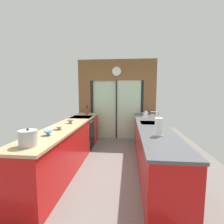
# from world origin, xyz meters

# --- Properties ---
(ground_plane) EXTENTS (5.04, 7.60, 0.02)m
(ground_plane) POSITION_xyz_m (0.00, 0.60, -0.01)
(ground_plane) COLOR slate
(back_wall_unit) EXTENTS (2.64, 0.12, 2.70)m
(back_wall_unit) POSITION_xyz_m (0.00, 2.40, 1.53)
(back_wall_unit) COLOR brown
(back_wall_unit) RESTS_ON ground_plane
(left_counter_run) EXTENTS (0.62, 3.80, 0.92)m
(left_counter_run) POSITION_xyz_m (-0.91, 0.13, 0.47)
(left_counter_run) COLOR red
(left_counter_run) RESTS_ON ground_plane
(right_counter_run) EXTENTS (0.62, 3.80, 0.92)m
(right_counter_run) POSITION_xyz_m (0.91, 0.30, 0.46)
(right_counter_run) COLOR red
(right_counter_run) RESTS_ON ground_plane
(sink_faucet) EXTENTS (0.19, 0.02, 0.26)m
(sink_faucet) POSITION_xyz_m (1.06, 0.55, 1.09)
(sink_faucet) COLOR #B7BABC
(sink_faucet) RESTS_ON right_counter_run
(oven_range) EXTENTS (0.60, 0.60, 0.92)m
(oven_range) POSITION_xyz_m (-0.91, 1.25, 0.46)
(oven_range) COLOR black
(oven_range) RESTS_ON ground_plane
(mixing_bowl_near) EXTENTS (0.16, 0.16, 0.07)m
(mixing_bowl_near) POSITION_xyz_m (-0.89, -0.76, 0.96)
(mixing_bowl_near) COLOR teal
(mixing_bowl_near) RESTS_ON left_counter_run
(mixing_bowl_mid) EXTENTS (0.17, 0.17, 0.07)m
(mixing_bowl_mid) POSITION_xyz_m (-0.89, -0.32, 0.96)
(mixing_bowl_mid) COLOR gray
(mixing_bowl_mid) RESTS_ON left_counter_run
(mixing_bowl_far) EXTENTS (0.16, 0.16, 0.07)m
(mixing_bowl_far) POSITION_xyz_m (-0.89, 0.29, 0.96)
(mixing_bowl_far) COLOR #514C47
(mixing_bowl_far) RESTS_ON left_counter_run
(knife_block) EXTENTS (0.08, 0.14, 0.29)m
(knife_block) POSITION_xyz_m (-0.89, 1.79, 1.03)
(knife_block) COLOR brown
(knife_block) RESTS_ON left_counter_run
(stock_pot) EXTENTS (0.24, 0.24, 0.23)m
(stock_pot) POSITION_xyz_m (-0.89, -1.29, 1.02)
(stock_pot) COLOR #B7BABC
(stock_pot) RESTS_ON left_counter_run
(kettle) EXTENTS (0.27, 0.18, 0.22)m
(kettle) POSITION_xyz_m (0.89, 1.47, 1.02)
(kettle) COLOR #B7BABC
(kettle) RESTS_ON right_counter_run
(soap_bottle) EXTENTS (0.06, 0.06, 0.23)m
(soap_bottle) POSITION_xyz_m (0.89, 1.12, 1.02)
(soap_bottle) COLOR silver
(soap_bottle) RESTS_ON right_counter_run
(paper_towel_roll) EXTENTS (0.14, 0.14, 0.32)m
(paper_towel_roll) POSITION_xyz_m (0.89, -0.59, 1.06)
(paper_towel_roll) COLOR #B7BABC
(paper_towel_roll) RESTS_ON right_counter_run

